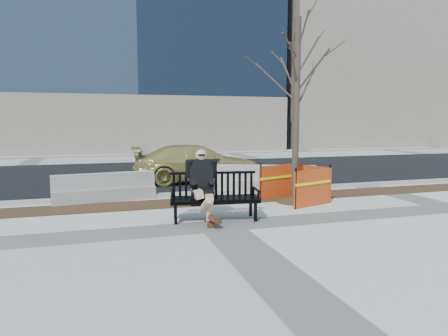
% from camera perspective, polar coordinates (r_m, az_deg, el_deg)
% --- Properties ---
extents(ground, '(120.00, 120.00, 0.00)m').
position_cam_1_polar(ground, '(8.61, -0.56, -8.25)').
color(ground, beige).
rests_on(ground, ground).
extents(mulch_strip, '(40.00, 1.20, 0.02)m').
position_cam_1_polar(mulch_strip, '(11.06, -4.31, -4.87)').
color(mulch_strip, '#47301C').
rests_on(mulch_strip, ground).
extents(asphalt_street, '(60.00, 10.40, 0.01)m').
position_cam_1_polar(asphalt_street, '(17.09, -8.77, -0.82)').
color(asphalt_street, black).
rests_on(asphalt_street, ground).
extents(curb, '(60.00, 0.25, 0.12)m').
position_cam_1_polar(curb, '(11.96, -5.29, -3.73)').
color(curb, '#9E9B93').
rests_on(curb, ground).
extents(building_right, '(20.00, 12.00, 25.00)m').
position_cam_1_polar(building_right, '(43.03, 19.59, 20.16)').
color(building_right, gray).
rests_on(building_right, ground).
extents(bench, '(2.12, 1.03, 1.08)m').
position_cam_1_polar(bench, '(9.11, -1.34, -7.41)').
color(bench, black).
rests_on(bench, ground).
extents(seated_man, '(0.86, 1.25, 1.62)m').
position_cam_1_polar(seated_man, '(9.13, -3.16, -7.38)').
color(seated_man, black).
rests_on(seated_man, ground).
extents(tree_fence, '(2.71, 2.71, 5.30)m').
position_cam_1_polar(tree_fence, '(11.23, 10.01, -4.80)').
color(tree_fence, orange).
rests_on(tree_fence, ground).
extents(sedan, '(4.73, 2.00, 1.36)m').
position_cam_1_polar(sedan, '(14.76, -3.77, -1.96)').
color(sedan, '#A5954C').
rests_on(sedan, ground).
extents(jersey_barrier_left, '(2.82, 0.92, 0.79)m').
position_cam_1_polar(jersey_barrier_left, '(11.69, -16.63, -4.53)').
color(jersey_barrier_left, gray).
rests_on(jersey_barrier_left, ground).
extents(jersey_barrier_right, '(3.07, 1.71, 0.88)m').
position_cam_1_polar(jersey_barrier_right, '(12.51, 5.93, -3.55)').
color(jersey_barrier_right, '#ACA9A1').
rests_on(jersey_barrier_right, ground).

